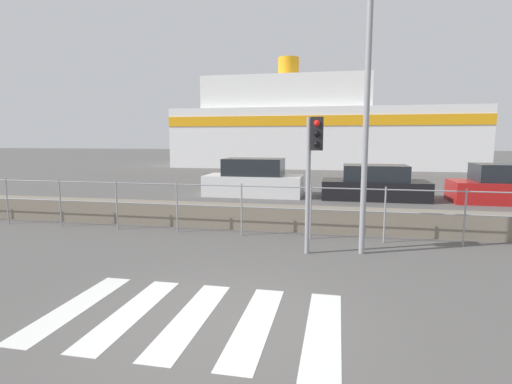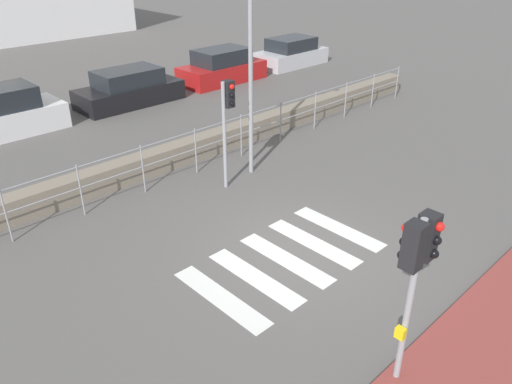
% 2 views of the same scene
% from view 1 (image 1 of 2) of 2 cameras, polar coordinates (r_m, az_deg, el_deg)
% --- Properties ---
extents(ground_plane, '(160.00, 160.00, 0.00)m').
position_cam_1_polar(ground_plane, '(5.70, -4.96, -17.84)').
color(ground_plane, '#565451').
extents(crosswalk, '(4.05, 2.40, 0.01)m').
position_cam_1_polar(crosswalk, '(5.83, -9.24, -17.28)').
color(crosswalk, silver).
rests_on(crosswalk, ground_plane).
extents(seawall, '(25.03, 0.55, 0.64)m').
position_cam_1_polar(seawall, '(10.83, 3.51, -3.69)').
color(seawall, slate).
rests_on(seawall, ground_plane).
extents(harbor_fence, '(22.57, 0.04, 1.33)m').
position_cam_1_polar(harbor_fence, '(9.88, 2.81, -1.59)').
color(harbor_fence, gray).
rests_on(harbor_fence, ground_plane).
extents(traffic_light_far, '(0.34, 0.32, 2.89)m').
position_cam_1_polar(traffic_light_far, '(8.39, 8.22, 5.32)').
color(traffic_light_far, gray).
rests_on(traffic_light_far, ground_plane).
extents(streetlamp, '(0.32, 1.05, 6.14)m').
position_cam_1_polar(streetlamp, '(8.53, 15.79, 16.43)').
color(streetlamp, gray).
rests_on(streetlamp, ground_plane).
extents(ferry_boat, '(24.59, 8.50, 9.33)m').
position_cam_1_polar(ferry_boat, '(35.49, 8.40, 8.83)').
color(ferry_boat, white).
rests_on(ferry_boat, ground_plane).
extents(parked_car_white, '(4.14, 1.79, 1.60)m').
position_cam_1_polar(parked_car_white, '(17.10, -0.32, 1.75)').
color(parked_car_white, silver).
rests_on(parked_car_white, ground_plane).
extents(parked_car_black, '(4.16, 1.80, 1.39)m').
position_cam_1_polar(parked_car_black, '(16.81, 16.59, 1.01)').
color(parked_car_black, black).
rests_on(parked_car_black, ground_plane).
extents(parked_car_red, '(4.01, 1.82, 1.49)m').
position_cam_1_polar(parked_car_red, '(17.89, 32.27, 0.67)').
color(parked_car_red, '#B21919').
rests_on(parked_car_red, ground_plane).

